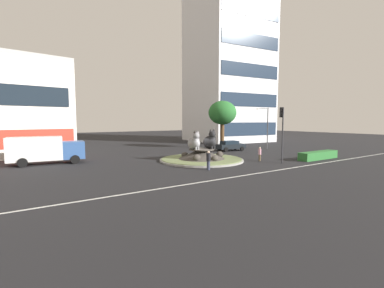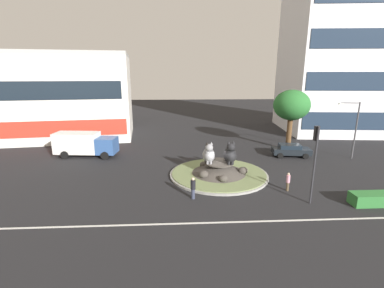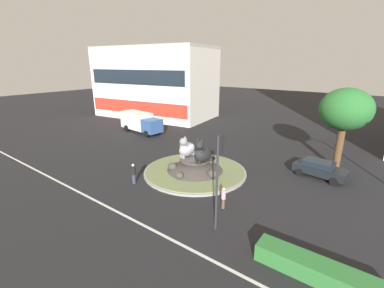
{
  "view_description": "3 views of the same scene",
  "coord_description": "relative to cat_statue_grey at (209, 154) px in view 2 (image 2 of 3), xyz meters",
  "views": [
    {
      "loc": [
        -17.37,
        -24.14,
        4.51
      ],
      "look_at": [
        -0.77,
        0.75,
        1.86
      ],
      "focal_mm": 25.09,
      "sensor_mm": 36.0,
      "label": 1
    },
    {
      "loc": [
        -3.84,
        -24.17,
        9.39
      ],
      "look_at": [
        -2.47,
        1.66,
        2.7
      ],
      "focal_mm": 25.28,
      "sensor_mm": 36.0,
      "label": 2
    },
    {
      "loc": [
        12.8,
        -17.74,
        9.61
      ],
      "look_at": [
        -0.57,
        0.3,
        2.54
      ],
      "focal_mm": 24.16,
      "sensor_mm": 36.0,
      "label": 3
    }
  ],
  "objects": [
    {
      "name": "ground_plane",
      "position": [
        0.98,
        0.02,
        -2.1
      ],
      "size": [
        160.0,
        160.0,
        0.0
      ],
      "primitive_type": "plane",
      "color": "black"
    },
    {
      "name": "lane_centreline",
      "position": [
        0.98,
        -8.49,
        -2.1
      ],
      "size": [
        112.0,
        0.2,
        0.01
      ],
      "primitive_type": "cube",
      "color": "silver",
      "rests_on": "ground"
    },
    {
      "name": "roundabout_island",
      "position": [
        0.98,
        0.02,
        -1.58
      ],
      "size": [
        9.32,
        9.32,
        1.34
      ],
      "color": "gray",
      "rests_on": "ground"
    },
    {
      "name": "cat_statue_grey",
      "position": [
        0.0,
        0.0,
        0.0
      ],
      "size": [
        1.3,
        2.03,
        2.08
      ],
      "rotation": [
        0.0,
        0.0,
        -1.6
      ],
      "color": "gray",
      "rests_on": "roundabout_island"
    },
    {
      "name": "cat_statue_black",
      "position": [
        1.97,
        -0.27,
        0.06
      ],
      "size": [
        1.6,
        2.31,
        2.23
      ],
      "rotation": [
        0.0,
        0.0,
        -1.65
      ],
      "color": "black",
      "rests_on": "roundabout_island"
    },
    {
      "name": "traffic_light_mast",
      "position": [
        6.96,
        -6.03,
        1.93
      ],
      "size": [
        0.32,
        0.46,
        5.85
      ],
      "rotation": [
        0.0,
        0.0,
        1.55
      ],
      "color": "#2D2D33",
      "rests_on": "ground"
    },
    {
      "name": "shophouse_block",
      "position": [
        -20.61,
        17.35,
        4.07
      ],
      "size": [
        22.16,
        13.7,
        12.36
      ],
      "rotation": [
        0.0,
        0.0,
        0.13
      ],
      "color": "silver",
      "rests_on": "ground"
    },
    {
      "name": "office_tower",
      "position": [
        22.81,
        20.75,
        14.77
      ],
      "size": [
        16.0,
        16.5,
        33.74
      ],
      "rotation": [
        0.0,
        0.0,
        -0.1
      ],
      "color": "silver",
      "rests_on": "ground"
    },
    {
      "name": "broadleaf_tree_behind_island",
      "position": [
        11.22,
        8.63,
        3.52
      ],
      "size": [
        4.41,
        4.41,
        7.57
      ],
      "color": "brown",
      "rests_on": "ground"
    },
    {
      "name": "streetlight_arm",
      "position": [
        16.8,
        4.56,
        1.7
      ],
      "size": [
        2.26,
        0.5,
        6.44
      ],
      "rotation": [
        0.0,
        0.0,
        2.99
      ],
      "color": "#4C4C51",
      "rests_on": "ground"
    },
    {
      "name": "pedestrian_black_shirt",
      "position": [
        -1.75,
        -4.87,
        -1.19
      ],
      "size": [
        0.39,
        0.39,
        1.74
      ],
      "rotation": [
        0.0,
        0.0,
        6.23
      ],
      "color": "#33384C",
      "rests_on": "ground"
    },
    {
      "name": "pedestrian_pink_shirt",
      "position": [
        6.16,
        -3.83,
        -1.26
      ],
      "size": [
        0.3,
        0.3,
        1.57
      ],
      "rotation": [
        0.0,
        0.0,
        4.7
      ],
      "color": "brown",
      "rests_on": "ground"
    },
    {
      "name": "sedan_on_far_lane",
      "position": [
        10.34,
        5.68,
        -1.32
      ],
      "size": [
        4.49,
        2.5,
        1.46
      ],
      "rotation": [
        0.0,
        0.0,
        -0.13
      ],
      "color": "black",
      "rests_on": "ground"
    },
    {
      "name": "delivery_box_truck",
      "position": [
        -13.77,
        7.0,
        -0.56
      ],
      "size": [
        7.26,
        3.1,
        2.83
      ],
      "rotation": [
        0.0,
        0.0,
        -0.1
      ],
      "color": "#335693",
      "rests_on": "ground"
    }
  ]
}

